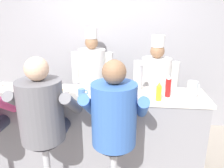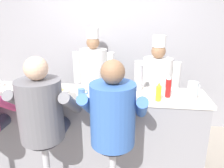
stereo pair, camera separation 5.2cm
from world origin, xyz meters
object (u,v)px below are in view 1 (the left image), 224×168
(mustard_bottle_yellow, at_px, (159,92))
(cup_stack_steel, at_px, (139,77))
(water_pitcher_clear, at_px, (192,90))
(diner_seated_grey, at_px, (43,113))
(cereal_bowl, at_px, (117,95))
(diner_seated_blue, at_px, (114,117))
(breakfast_plate, at_px, (59,91))
(cook_in_whites_near, at_px, (92,76))
(napkin_dispenser_chrome, at_px, (106,90))
(cook_in_whites_far, at_px, (155,87))
(ketchup_bottle_red, at_px, (168,86))
(hot_sauce_bottle_orange, at_px, (122,91))
(coffee_mug_blue, at_px, (82,92))

(mustard_bottle_yellow, height_order, cup_stack_steel, cup_stack_steel)
(water_pitcher_clear, bearing_deg, diner_seated_grey, -163.58)
(water_pitcher_clear, relative_size, cup_stack_steel, 0.61)
(cereal_bowl, bearing_deg, diner_seated_blue, -88.59)
(breakfast_plate, distance_m, cook_in_whites_near, 1.03)
(napkin_dispenser_chrome, relative_size, cook_in_whites_far, 0.07)
(cup_stack_steel, xyz_separation_m, cook_in_whites_far, (0.26, 0.49, -0.28))
(ketchup_bottle_red, xyz_separation_m, water_pitcher_clear, (0.25, -0.04, -0.02))
(cup_stack_steel, bearing_deg, hot_sauce_bottle_orange, -132.04)
(water_pitcher_clear, height_order, cook_in_whites_far, cook_in_whites_far)
(ketchup_bottle_red, distance_m, hot_sauce_bottle_orange, 0.52)
(water_pitcher_clear, bearing_deg, ketchup_bottle_red, 171.72)
(cook_in_whites_far, bearing_deg, water_pitcher_clear, -65.39)
(cereal_bowl, relative_size, cup_stack_steel, 0.42)
(coffee_mug_blue, xyz_separation_m, napkin_dispenser_chrome, (0.26, 0.07, 0.02))
(water_pitcher_clear, xyz_separation_m, napkin_dispenser_chrome, (-0.97, 0.03, -0.04))
(hot_sauce_bottle_orange, bearing_deg, diner_seated_grey, -148.25)
(cup_stack_steel, distance_m, cook_in_whites_near, 1.12)
(water_pitcher_clear, distance_m, napkin_dispenser_chrome, 0.97)
(diner_seated_grey, distance_m, diner_seated_blue, 0.71)
(water_pitcher_clear, distance_m, diner_seated_blue, 0.94)
(ketchup_bottle_red, xyz_separation_m, cook_in_whites_near, (-1.06, 1.01, -0.20))
(mustard_bottle_yellow, bearing_deg, cereal_bowl, 177.04)
(coffee_mug_blue, bearing_deg, water_pitcher_clear, 1.92)
(napkin_dispenser_chrome, relative_size, diner_seated_grey, 0.07)
(diner_seated_grey, bearing_deg, hot_sauce_bottle_orange, 31.75)
(cook_in_whites_far, bearing_deg, diner_seated_blue, -112.64)
(mustard_bottle_yellow, bearing_deg, diner_seated_blue, -141.27)
(napkin_dispenser_chrome, distance_m, diner_seated_blue, 0.51)
(napkin_dispenser_chrome, distance_m, cook_in_whites_far, 0.96)
(ketchup_bottle_red, bearing_deg, coffee_mug_blue, -175.40)
(ketchup_bottle_red, distance_m, diner_seated_grey, 1.37)
(mustard_bottle_yellow, bearing_deg, water_pitcher_clear, 14.04)
(napkin_dispenser_chrome, distance_m, cook_in_whites_near, 1.08)
(cook_in_whites_far, bearing_deg, breakfast_plate, -150.65)
(breakfast_plate, bearing_deg, cook_in_whites_near, 77.97)
(cereal_bowl, height_order, napkin_dispenser_chrome, napkin_dispenser_chrome)
(hot_sauce_bottle_orange, height_order, water_pitcher_clear, water_pitcher_clear)
(coffee_mug_blue, bearing_deg, cup_stack_steel, 22.51)
(coffee_mug_blue, distance_m, diner_seated_blue, 0.59)
(cook_in_whites_near, bearing_deg, hot_sauce_bottle_orange, -62.04)
(coffee_mug_blue, xyz_separation_m, cook_in_whites_near, (-0.09, 1.08, -0.12))
(hot_sauce_bottle_orange, height_order, diner_seated_blue, diner_seated_blue)
(diner_seated_blue, relative_size, cook_in_whites_near, 0.90)
(ketchup_bottle_red, height_order, hot_sauce_bottle_orange, ketchup_bottle_red)
(hot_sauce_bottle_orange, bearing_deg, cook_in_whites_far, 57.69)
(cup_stack_steel, xyz_separation_m, napkin_dispenser_chrome, (-0.38, -0.20, -0.11))
(coffee_mug_blue, distance_m, cook_in_whites_near, 1.09)
(cereal_bowl, height_order, diner_seated_blue, diner_seated_blue)
(cereal_bowl, height_order, cook_in_whites_far, cook_in_whites_far)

